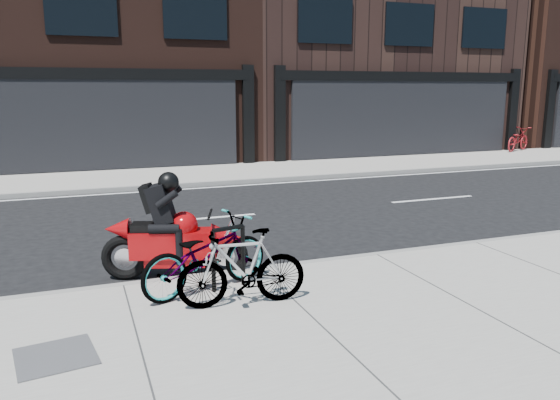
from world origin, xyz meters
name	(u,v)px	position (x,y,z in m)	size (l,w,h in m)	color
ground	(226,243)	(0.00, 0.00, 0.00)	(120.00, 120.00, 0.00)	black
sidewalk_near	(358,366)	(0.00, -5.00, 0.07)	(60.00, 6.00, 0.13)	gray
sidewalk_far	(161,177)	(0.00, 7.75, 0.07)	(60.00, 3.50, 0.13)	gray
building_mideast	(349,13)	(10.00, 14.50, 6.25)	(12.00, 10.00, 12.50)	black
building_east	(546,19)	(22.00, 14.50, 6.50)	(10.00, 10.00, 13.00)	black
bike_rack	(228,252)	(-0.66, -2.60, 0.64)	(0.50, 0.17, 0.86)	black
bicycle_front	(206,255)	(-0.97, -2.60, 0.63)	(0.67, 1.91, 1.00)	gray
bicycle_rear	(242,268)	(-0.67, -3.23, 0.62)	(0.46, 1.61, 0.97)	gray
motorcycle	(181,236)	(-1.13, -1.63, 0.66)	(2.11, 1.02, 1.62)	black
bicycle_far	(518,139)	(15.44, 9.00, 0.63)	(0.67, 1.91, 1.00)	maroon
utility_grate	(56,356)	(-2.83, -3.87, 0.14)	(0.75, 0.75, 0.01)	#444446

